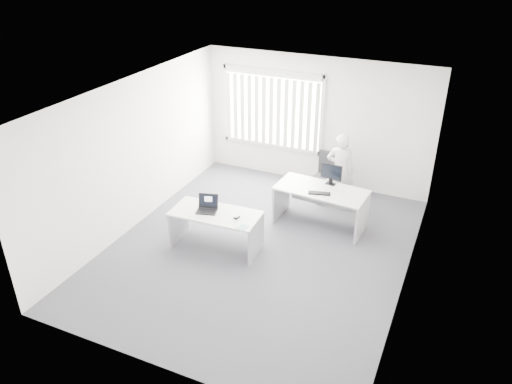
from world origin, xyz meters
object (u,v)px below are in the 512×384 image
at_px(desk_near, 216,222).
at_px(laptop, 206,205).
at_px(monitor, 331,174).
at_px(office_chair, 324,184).
at_px(person, 340,170).
at_px(desk_far, 321,199).

bearing_deg(desk_near, laptop, -170.27).
distance_m(laptop, monitor, 2.46).
bearing_deg(laptop, office_chair, 48.03).
distance_m(desk_near, person, 2.89).
xyz_separation_m(person, monitor, (0.01, -0.69, 0.20)).
height_order(desk_near, monitor, monitor).
distance_m(person, laptop, 2.99).
bearing_deg(desk_far, monitor, 75.00).
xyz_separation_m(desk_near, desk_far, (1.43, 1.48, 0.04)).
bearing_deg(monitor, laptop, -125.32).
xyz_separation_m(desk_far, monitor, (0.09, 0.27, 0.42)).
relative_size(laptop, monitor, 0.84).
bearing_deg(office_chair, person, -13.19).
xyz_separation_m(desk_near, office_chair, (1.16, 2.60, -0.20)).
height_order(desk_near, person, person).
bearing_deg(office_chair, desk_near, -104.70).
xyz_separation_m(office_chair, person, (0.36, -0.15, 0.46)).
height_order(desk_far, monitor, monitor).
xyz_separation_m(desk_far, person, (0.09, 0.96, 0.22)).
distance_m(desk_far, monitor, 0.51).
height_order(person, monitor, person).
height_order(office_chair, laptop, office_chair).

